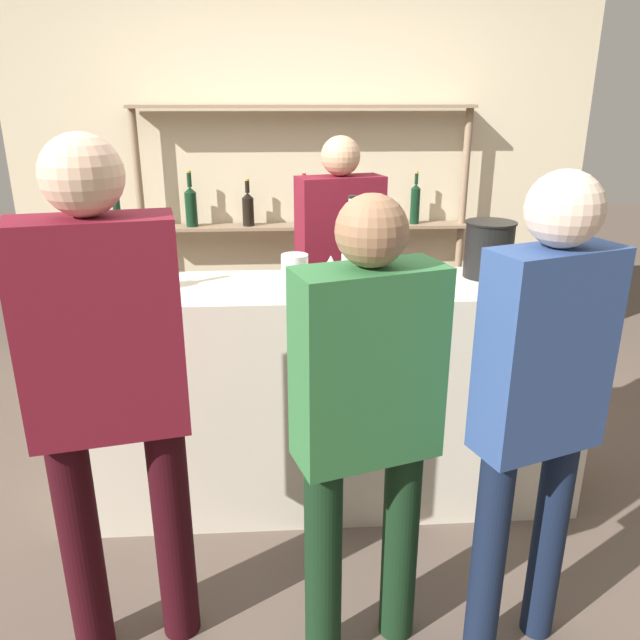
{
  "coord_description": "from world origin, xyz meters",
  "views": [
    {
      "loc": [
        -0.16,
        -2.51,
        1.79
      ],
      "look_at": [
        0.0,
        0.0,
        0.88
      ],
      "focal_mm": 35.0,
      "sensor_mm": 36.0,
      "label": 1
    }
  ],
  "objects_px": {
    "customer_right": "(540,392)",
    "customer_left": "(108,378)",
    "counter_bottle_0": "(121,246)",
    "ice_bucket": "(489,249)",
    "server_behind_counter": "(339,260)",
    "counter_bottle_1": "(120,263)",
    "wine_glass": "(331,265)",
    "counter_bottle_2": "(352,248)",
    "cork_jar": "(295,273)",
    "customer_center": "(367,410)"
  },
  "relations": [
    {
      "from": "customer_right",
      "to": "customer_left",
      "type": "distance_m",
      "value": 1.29
    },
    {
      "from": "counter_bottle_0",
      "to": "ice_bucket",
      "type": "height_order",
      "value": "counter_bottle_0"
    },
    {
      "from": "server_behind_counter",
      "to": "ice_bucket",
      "type": "bearing_deg",
      "value": 22.77
    },
    {
      "from": "ice_bucket",
      "to": "customer_right",
      "type": "relative_size",
      "value": 0.15
    },
    {
      "from": "counter_bottle_1",
      "to": "wine_glass",
      "type": "bearing_deg",
      "value": 0.53
    },
    {
      "from": "counter_bottle_2",
      "to": "customer_left",
      "type": "relative_size",
      "value": 0.21
    },
    {
      "from": "counter_bottle_2",
      "to": "customer_left",
      "type": "distance_m",
      "value": 1.19
    },
    {
      "from": "wine_glass",
      "to": "cork_jar",
      "type": "xyz_separation_m",
      "value": [
        -0.15,
        -0.01,
        -0.03
      ]
    },
    {
      "from": "counter_bottle_2",
      "to": "ice_bucket",
      "type": "height_order",
      "value": "counter_bottle_2"
    },
    {
      "from": "counter_bottle_1",
      "to": "counter_bottle_2",
      "type": "xyz_separation_m",
      "value": [
        0.93,
        0.14,
        0.01
      ]
    },
    {
      "from": "server_behind_counter",
      "to": "customer_center",
      "type": "height_order",
      "value": "server_behind_counter"
    },
    {
      "from": "ice_bucket",
      "to": "customer_center",
      "type": "distance_m",
      "value": 1.18
    },
    {
      "from": "ice_bucket",
      "to": "customer_left",
      "type": "xyz_separation_m",
      "value": [
        -1.42,
        -0.88,
        -0.16
      ]
    },
    {
      "from": "counter_bottle_0",
      "to": "customer_left",
      "type": "relative_size",
      "value": 0.22
    },
    {
      "from": "ice_bucket",
      "to": "customer_left",
      "type": "relative_size",
      "value": 0.14
    },
    {
      "from": "customer_center",
      "to": "counter_bottle_1",
      "type": "bearing_deg",
      "value": 31.68
    },
    {
      "from": "counter_bottle_2",
      "to": "customer_right",
      "type": "height_order",
      "value": "customer_right"
    },
    {
      "from": "counter_bottle_0",
      "to": "customer_right",
      "type": "bearing_deg",
      "value": -35.38
    },
    {
      "from": "ice_bucket",
      "to": "cork_jar",
      "type": "bearing_deg",
      "value": -168.31
    },
    {
      "from": "counter_bottle_0",
      "to": "counter_bottle_2",
      "type": "bearing_deg",
      "value": -5.21
    },
    {
      "from": "ice_bucket",
      "to": "cork_jar",
      "type": "height_order",
      "value": "ice_bucket"
    },
    {
      "from": "counter_bottle_0",
      "to": "counter_bottle_1",
      "type": "distance_m",
      "value": 0.23
    },
    {
      "from": "customer_right",
      "to": "server_behind_counter",
      "type": "relative_size",
      "value": 1.01
    },
    {
      "from": "wine_glass",
      "to": "customer_right",
      "type": "relative_size",
      "value": 0.09
    },
    {
      "from": "counter_bottle_1",
      "to": "customer_left",
      "type": "height_order",
      "value": "customer_left"
    },
    {
      "from": "counter_bottle_1",
      "to": "cork_jar",
      "type": "bearing_deg",
      "value": 0.1
    },
    {
      "from": "wine_glass",
      "to": "customer_center",
      "type": "relative_size",
      "value": 0.09
    },
    {
      "from": "counter_bottle_1",
      "to": "customer_left",
      "type": "bearing_deg",
      "value": -80.99
    },
    {
      "from": "counter_bottle_0",
      "to": "customer_center",
      "type": "height_order",
      "value": "customer_center"
    },
    {
      "from": "counter_bottle_0",
      "to": "ice_bucket",
      "type": "distance_m",
      "value": 1.58
    },
    {
      "from": "counter_bottle_0",
      "to": "server_behind_counter",
      "type": "height_order",
      "value": "server_behind_counter"
    },
    {
      "from": "cork_jar",
      "to": "customer_center",
      "type": "bearing_deg",
      "value": -75.87
    },
    {
      "from": "cork_jar",
      "to": "counter_bottle_0",
      "type": "bearing_deg",
      "value": 162.92
    },
    {
      "from": "counter_bottle_1",
      "to": "cork_jar",
      "type": "xyz_separation_m",
      "value": [
        0.69,
        0.0,
        -0.05
      ]
    },
    {
      "from": "cork_jar",
      "to": "server_behind_counter",
      "type": "xyz_separation_m",
      "value": [
        0.27,
        0.94,
        -0.19
      ]
    },
    {
      "from": "counter_bottle_0",
      "to": "customer_right",
      "type": "xyz_separation_m",
      "value": [
        1.44,
        -1.02,
        -0.23
      ]
    },
    {
      "from": "customer_center",
      "to": "counter_bottle_0",
      "type": "bearing_deg",
      "value": 25.76
    },
    {
      "from": "counter_bottle_0",
      "to": "wine_glass",
      "type": "bearing_deg",
      "value": -13.99
    },
    {
      "from": "customer_left",
      "to": "customer_center",
      "type": "relative_size",
      "value": 1.1
    },
    {
      "from": "counter_bottle_2",
      "to": "wine_glass",
      "type": "relative_size",
      "value": 2.49
    },
    {
      "from": "customer_right",
      "to": "customer_center",
      "type": "distance_m",
      "value": 0.52
    },
    {
      "from": "counter_bottle_0",
      "to": "ice_bucket",
      "type": "relative_size",
      "value": 1.56
    },
    {
      "from": "customer_left",
      "to": "counter_bottle_2",
      "type": "bearing_deg",
      "value": -56.06
    },
    {
      "from": "counter_bottle_1",
      "to": "cork_jar",
      "type": "distance_m",
      "value": 0.69
    },
    {
      "from": "counter_bottle_1",
      "to": "wine_glass",
      "type": "distance_m",
      "value": 0.83
    },
    {
      "from": "counter_bottle_0",
      "to": "server_behind_counter",
      "type": "distance_m",
      "value": 1.26
    },
    {
      "from": "ice_bucket",
      "to": "customer_center",
      "type": "bearing_deg",
      "value": -124.75
    },
    {
      "from": "counter_bottle_2",
      "to": "customer_right",
      "type": "xyz_separation_m",
      "value": [
        0.46,
        -0.93,
        -0.22
      ]
    },
    {
      "from": "counter_bottle_2",
      "to": "server_behind_counter",
      "type": "distance_m",
      "value": 0.84
    },
    {
      "from": "server_behind_counter",
      "to": "counter_bottle_2",
      "type": "bearing_deg",
      "value": -16.28
    }
  ]
}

